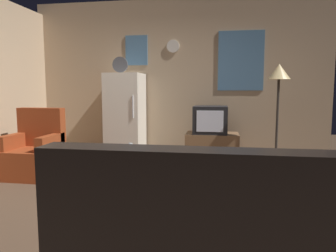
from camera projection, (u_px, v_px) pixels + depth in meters
The scene contains 12 objects.
ground_plane at pixel (146, 205), 3.36m from camera, with size 12.00×12.00×0.00m, color #4C3828.
wall_with_art at pixel (177, 80), 5.60m from camera, with size 5.20×0.12×2.79m.
fridge at pixel (125, 117), 5.43m from camera, with size 0.60×0.62×1.77m.
tv_stand at pixel (212, 149), 5.13m from camera, with size 0.84×0.53×0.52m.
crt_tv at pixel (210, 120), 5.08m from camera, with size 0.54×0.51×0.44m.
standing_lamp at pixel (279, 80), 4.49m from camera, with size 0.32×0.32×1.59m.
coffee_table at pixel (127, 174), 3.81m from camera, with size 0.72×0.72×0.43m.
wine_glass at pixel (131, 149), 3.85m from camera, with size 0.05×0.05×0.15m, color silver.
mug_ceramic_white at pixel (132, 153), 3.79m from camera, with size 0.08×0.08×0.09m, color silver.
remote_control at pixel (119, 155), 3.83m from camera, with size 0.15×0.04×0.02m, color black.
armchair at pixel (35, 152), 4.48m from camera, with size 0.68×0.68×0.96m.
couch at pixel (199, 241), 1.90m from camera, with size 1.70×0.80×0.92m.
Camera 1 is at (0.76, -3.16, 1.22)m, focal length 33.69 mm.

